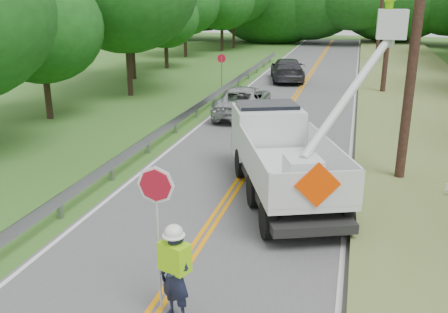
# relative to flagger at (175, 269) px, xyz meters

# --- Properties ---
(road) EXTENTS (7.20, 96.00, 0.03)m
(road) POSITION_rel_flagger_xyz_m (-0.49, 13.31, -1.06)
(road) COLOR #525255
(road) RESTS_ON ground
(guardrail) EXTENTS (0.18, 48.00, 0.77)m
(guardrail) POSITION_rel_flagger_xyz_m (-4.51, 14.21, -0.51)
(guardrail) COLOR gray
(guardrail) RESTS_ON ground
(utility_poles) EXTENTS (1.60, 43.30, 10.00)m
(utility_poles) POSITION_rel_flagger_xyz_m (4.51, 16.32, 4.20)
(utility_poles) COLOR black
(utility_poles) RESTS_ON ground
(tall_grass_verge) EXTENTS (7.00, 96.00, 0.30)m
(tall_grass_verge) POSITION_rel_flagger_xyz_m (6.61, 13.31, -0.92)
(tall_grass_verge) COLOR #5B7435
(tall_grass_verge) RESTS_ON ground
(treeline_left) EXTENTS (10.65, 54.96, 10.16)m
(treeline_left) POSITION_rel_flagger_xyz_m (-11.23, 28.01, 4.34)
(treeline_left) COLOR #332319
(treeline_left) RESTS_ON ground
(flagger) EXTENTS (1.14, 0.65, 2.94)m
(flagger) POSITION_rel_flagger_xyz_m (0.00, 0.00, 0.00)
(flagger) COLOR #191E33
(flagger) RESTS_ON road
(bucket_truck) EXTENTS (5.43, 7.04, 6.61)m
(bucket_truck) POSITION_rel_flagger_xyz_m (0.97, 7.28, 0.45)
(bucket_truck) COLOR black
(bucket_truck) RESTS_ON road
(suv_silver) EXTENTS (2.92, 5.52, 1.48)m
(suv_silver) POSITION_rel_flagger_xyz_m (-2.45, 16.29, -0.31)
(suv_silver) COLOR #B1B5B8
(suv_silver) RESTS_ON road
(suv_darkgrey) EXTENTS (3.24, 5.70, 1.56)m
(suv_darkgrey) POSITION_rel_flagger_xyz_m (-1.80, 27.26, -0.27)
(suv_darkgrey) COLOR #34353B
(suv_darkgrey) RESTS_ON road
(stop_sign_permanent) EXTENTS (0.50, 0.23, 2.49)m
(stop_sign_permanent) POSITION_rel_flagger_xyz_m (-4.84, 20.93, 0.58)
(stop_sign_permanent) COLOR gray
(stop_sign_permanent) RESTS_ON ground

